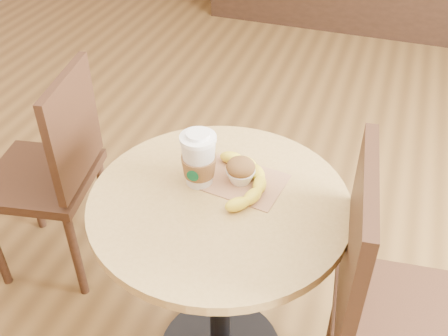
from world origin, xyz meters
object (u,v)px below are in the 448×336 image
Objects in this scene: cafe_table at (220,250)px; banana at (240,181)px; chair_left at (54,169)px; coffee_cup at (199,161)px; muffin at (241,170)px; chair_right at (391,313)px.

cafe_table is 0.24m from banana.
banana is at bearing 68.39° from chair_left.
chair_left is 5.25× the size of coffee_cup.
muffin is 0.32× the size of banana.
chair_right is 0.54m from banana.
chair_right is at bearing -33.74° from banana.
coffee_cup is (-0.59, 0.12, 0.28)m from chair_right.
coffee_cup is at bearing 65.13° from chair_left.
chair_left is 0.77m from coffee_cup.
chair_right is 0.56m from muffin.
coffee_cup reaches higher than muffin.
chair_left is at bearing 70.54° from chair_right.
coffee_cup is at bearing 146.55° from cafe_table.
banana is (0.04, 0.07, 0.23)m from cafe_table.
cafe_table is 2.84× the size of banana.
chair_right is 5.87× the size of coffee_cup.
chair_right reaches higher than chair_left.
cafe_table is 4.40× the size of coffee_cup.
muffin is at bearing 70.03° from chair_left.
cafe_table is at bearing 76.24° from chair_right.
chair_left reaches higher than banana.
chair_right is 11.69× the size of muffin.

